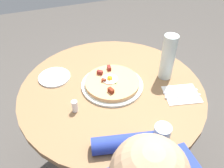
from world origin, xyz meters
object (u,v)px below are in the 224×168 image
(dining_table, at_px, (112,111))
(salt_shaker, at_px, (75,106))
(breakfast_pizza, at_px, (112,82))
(pizza_plate, at_px, (112,85))
(knife, at_px, (183,96))
(bread_plate, at_px, (54,77))
(water_bottle, at_px, (168,57))
(water_glass, at_px, (162,136))
(fork, at_px, (180,91))

(dining_table, relative_size, salt_shaker, 15.97)
(dining_table, xyz_separation_m, breakfast_pizza, (0.01, 0.02, 0.20))
(pizza_plate, relative_size, knife, 1.79)
(dining_table, relative_size, bread_plate, 5.57)
(dining_table, relative_size, breakfast_pizza, 3.38)
(water_bottle, bearing_deg, knife, -89.23)
(breakfast_pizza, bearing_deg, water_glass, -81.32)
(pizza_plate, relative_size, fork, 1.79)
(pizza_plate, distance_m, bread_plate, 0.32)
(breakfast_pizza, xyz_separation_m, fork, (0.31, -0.17, -0.02))
(bread_plate, xyz_separation_m, water_glass, (0.34, -0.57, 0.05))
(breakfast_pizza, relative_size, fork, 1.57)
(breakfast_pizza, distance_m, knife, 0.36)
(bread_plate, height_order, knife, bread_plate)
(dining_table, relative_size, knife, 5.31)
(dining_table, xyz_separation_m, pizza_plate, (0.01, 0.02, 0.18))
(breakfast_pizza, distance_m, water_glass, 0.41)
(water_glass, distance_m, salt_shaker, 0.41)
(pizza_plate, height_order, knife, pizza_plate)
(pizza_plate, relative_size, bread_plate, 1.88)
(water_bottle, bearing_deg, pizza_plate, 175.48)
(bread_plate, distance_m, fork, 0.67)
(breakfast_pizza, xyz_separation_m, water_bottle, (0.30, -0.02, 0.10))
(breakfast_pizza, height_order, fork, breakfast_pizza)
(fork, distance_m, water_glass, 0.35)
(bread_plate, height_order, fork, bread_plate)
(pizza_plate, bearing_deg, water_glass, -81.40)
(knife, height_order, salt_shaker, salt_shaker)
(bread_plate, distance_m, water_bottle, 0.62)
(bread_plate, bearing_deg, water_glass, -59.70)
(bread_plate, relative_size, knife, 0.95)
(breakfast_pizza, relative_size, water_glass, 2.81)
(bread_plate, bearing_deg, breakfast_pizza, -31.66)
(dining_table, bearing_deg, knife, -30.72)
(fork, distance_m, water_bottle, 0.19)
(bread_plate, distance_m, salt_shaker, 0.28)
(pizza_plate, distance_m, water_glass, 0.41)
(bread_plate, relative_size, water_glass, 1.70)
(bread_plate, relative_size, water_bottle, 0.68)
(breakfast_pizza, bearing_deg, knife, -33.81)
(dining_table, distance_m, water_glass, 0.45)
(breakfast_pizza, height_order, bread_plate, breakfast_pizza)
(knife, height_order, water_glass, water_glass)
(pizza_plate, xyz_separation_m, salt_shaker, (-0.22, -0.11, 0.02))
(fork, bearing_deg, water_bottle, -73.47)
(water_bottle, distance_m, salt_shaker, 0.54)
(pizza_plate, xyz_separation_m, water_glass, (0.06, -0.40, 0.04))
(breakfast_pizza, bearing_deg, bread_plate, 148.34)
(pizza_plate, distance_m, knife, 0.36)
(water_bottle, relative_size, salt_shaker, 4.19)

